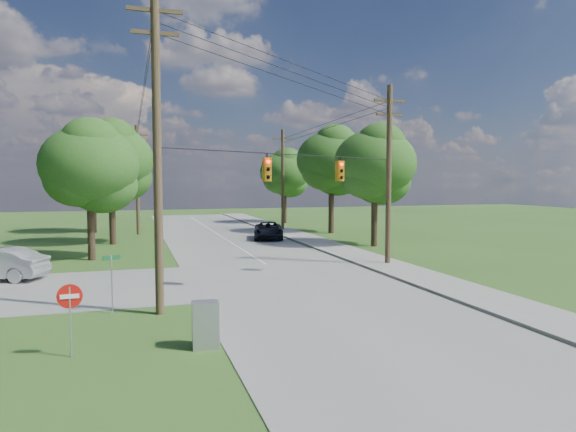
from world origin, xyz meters
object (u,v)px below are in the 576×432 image
object	(u,v)px
pole_north_e	(283,179)
control_cabinet	(205,325)
pole_ne	(389,172)
pole_north_w	(137,179)
car_main_north	(268,230)
pole_sw	(157,147)
do_not_enter_sign	(70,303)

from	to	relation	value
pole_north_e	control_cabinet	bearing A→B (deg)	-110.04
pole_ne	pole_north_e	bearing A→B (deg)	90.00
control_cabinet	pole_north_e	bearing A→B (deg)	73.09
pole_north_w	control_cabinet	xyz separation A→B (m)	(1.50, -34.00, -4.43)
pole_ne	car_main_north	world-z (taller)	pole_ne
pole_ne	pole_sw	bearing A→B (deg)	-150.62
pole_ne	do_not_enter_sign	world-z (taller)	pole_ne
pole_north_e	pole_north_w	distance (m)	13.90
pole_north_w	control_cabinet	world-z (taller)	pole_north_w
pole_north_w	do_not_enter_sign	size ratio (longest dim) A/B	4.78
car_main_north	control_cabinet	distance (m)	28.27
car_main_north	control_cabinet	bearing A→B (deg)	-94.67
pole_ne	pole_north_w	size ratio (longest dim) A/B	1.05
pole_north_e	do_not_enter_sign	xyz separation A→B (m)	(-16.16, -33.69, -3.59)
car_main_north	do_not_enter_sign	bearing A→B (deg)	-101.82
pole_north_e	control_cabinet	distance (m)	36.46
pole_ne	do_not_enter_sign	bearing A→B (deg)	-144.13
car_main_north	control_cabinet	world-z (taller)	car_main_north
pole_north_e	car_main_north	world-z (taller)	pole_north_e
pole_north_w	pole_ne	bearing A→B (deg)	-57.71
pole_sw	pole_north_w	world-z (taller)	pole_sw
do_not_enter_sign	pole_north_e	bearing A→B (deg)	59.80
pole_north_e	car_main_north	bearing A→B (deg)	-115.27
control_cabinet	do_not_enter_sign	size ratio (longest dim) A/B	0.67
do_not_enter_sign	car_main_north	bearing A→B (deg)	59.70
pole_ne	car_main_north	size ratio (longest dim) A/B	2.04
pole_ne	control_cabinet	xyz separation A→B (m)	(-12.40, -12.00, -4.77)
car_main_north	pole_north_e	bearing A→B (deg)	78.63
car_main_north	do_not_enter_sign	distance (m)	29.41
pole_ne	car_main_north	xyz separation A→B (m)	(-3.40, 14.80, -4.72)
pole_sw	pole_ne	size ratio (longest dim) A/B	1.14
pole_sw	pole_ne	world-z (taller)	pole_sw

